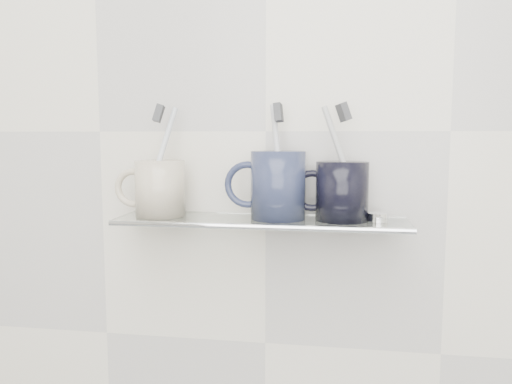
% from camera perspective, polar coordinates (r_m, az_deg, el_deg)
% --- Properties ---
extents(wall_back, '(2.50, 0.00, 2.50)m').
position_cam_1_polar(wall_back, '(0.91, 1.12, 6.95)').
color(wall_back, silver).
rests_on(wall_back, ground).
extents(shelf_glass, '(0.50, 0.12, 0.01)m').
position_cam_1_polar(shelf_glass, '(0.86, 0.53, -3.33)').
color(shelf_glass, silver).
rests_on(shelf_glass, wall_back).
extents(shelf_rail, '(0.50, 0.01, 0.01)m').
position_cam_1_polar(shelf_rail, '(0.81, -0.04, -4.00)').
color(shelf_rail, silver).
rests_on(shelf_rail, shelf_glass).
extents(bracket_left, '(0.02, 0.03, 0.02)m').
position_cam_1_polar(bracket_left, '(0.96, -11.57, -3.10)').
color(bracket_left, silver).
rests_on(bracket_left, wall_back).
extents(bracket_right, '(0.02, 0.03, 0.02)m').
position_cam_1_polar(bracket_right, '(0.90, 14.29, -3.76)').
color(bracket_right, silver).
rests_on(bracket_right, wall_back).
extents(mug_left, '(0.11, 0.11, 0.10)m').
position_cam_1_polar(mug_left, '(0.90, -10.88, 0.41)').
color(mug_left, beige).
rests_on(mug_left, shelf_glass).
extents(mug_left_handle, '(0.07, 0.01, 0.07)m').
position_cam_1_polar(mug_left_handle, '(0.92, -13.81, 0.46)').
color(mug_left_handle, beige).
rests_on(mug_left_handle, mug_left).
extents(toothbrush_left, '(0.06, 0.04, 0.18)m').
position_cam_1_polar(toothbrush_left, '(0.90, -10.95, 3.71)').
color(toothbrush_left, silver).
rests_on(toothbrush_left, mug_left).
extents(bristles_left, '(0.02, 0.03, 0.03)m').
position_cam_1_polar(bristles_left, '(0.90, -11.07, 8.81)').
color(bristles_left, '#3E3F41').
rests_on(bristles_left, toothbrush_left).
extents(mug_center, '(0.12, 0.12, 0.12)m').
position_cam_1_polar(mug_center, '(0.85, 2.54, 0.78)').
color(mug_center, '#1D2540').
rests_on(mug_center, shelf_glass).
extents(mug_center_handle, '(0.08, 0.01, 0.08)m').
position_cam_1_polar(mug_center_handle, '(0.86, -0.97, 0.84)').
color(mug_center_handle, '#1D2540').
rests_on(mug_center_handle, mug_center).
extents(toothbrush_center, '(0.03, 0.04, 0.19)m').
position_cam_1_polar(toothbrush_center, '(0.85, 2.56, 3.67)').
color(toothbrush_center, silver).
rests_on(toothbrush_center, mug_center).
extents(bristles_center, '(0.02, 0.03, 0.03)m').
position_cam_1_polar(bristles_center, '(0.85, 2.58, 9.06)').
color(bristles_center, '#3E3F41').
rests_on(bristles_center, toothbrush_center).
extents(mug_right, '(0.10, 0.10, 0.10)m').
position_cam_1_polar(mug_right, '(0.85, 9.80, 0.09)').
color(mug_right, black).
rests_on(mug_right, shelf_glass).
extents(mug_right_handle, '(0.07, 0.01, 0.07)m').
position_cam_1_polar(mug_right_handle, '(0.85, 6.43, 0.14)').
color(mug_right_handle, black).
rests_on(mug_right_handle, mug_right).
extents(toothbrush_right, '(0.08, 0.02, 0.18)m').
position_cam_1_polar(toothbrush_right, '(0.85, 9.87, 3.56)').
color(toothbrush_right, beige).
rests_on(toothbrush_right, mug_right).
extents(bristles_right, '(0.03, 0.03, 0.03)m').
position_cam_1_polar(bristles_right, '(0.84, 9.97, 8.99)').
color(bristles_right, '#3E3F41').
rests_on(bristles_right, toothbrush_right).
extents(chrome_cap, '(0.03, 0.03, 0.01)m').
position_cam_1_polar(chrome_cap, '(0.86, 13.74, -2.80)').
color(chrome_cap, silver).
rests_on(chrome_cap, shelf_glass).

